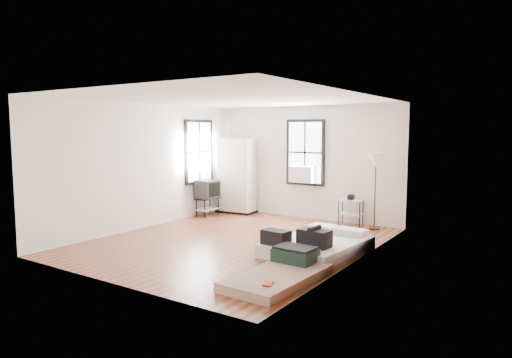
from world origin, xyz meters
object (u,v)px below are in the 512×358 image
Objects in this scene: mattress_bare at (282,271)px; mattress_main at (317,245)px; floor_lamp at (376,164)px; tv_stand at (207,190)px; side_table at (351,205)px; wardrobe at (236,176)px.

mattress_main is at bearing 99.75° from mattress_bare.
mattress_bare is 4.35m from floor_lamp.
floor_lamp reaches higher than mattress_main.
tv_stand is (-3.96, 1.76, 0.50)m from mattress_main.
floor_lamp is 4.28m from tv_stand.
mattress_main is 2.11× the size of tv_stand.
side_table is (-0.42, 2.65, 0.33)m from mattress_main.
floor_lamp reaches higher than mattress_bare.
mattress_bare is 1.93× the size of tv_stand.
mattress_main is at bearing -41.07° from wardrobe.
side_table is at bearing 100.98° from mattress_bare.
tv_stand reaches higher than mattress_main.
wardrobe is 2.74× the size of side_table.
wardrobe reaches higher than tv_stand.
side_table reaches higher than mattress_main.
wardrobe is 3.83m from floor_lamp.
side_table reaches higher than mattress_bare.
mattress_main is 0.99× the size of wardrobe.
wardrobe is 2.13× the size of tv_stand.
mattress_main is 1.15× the size of floor_lamp.
mattress_main is 2.89m from floor_lamp.
floor_lamp is (0.17, 2.58, 1.30)m from mattress_main.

